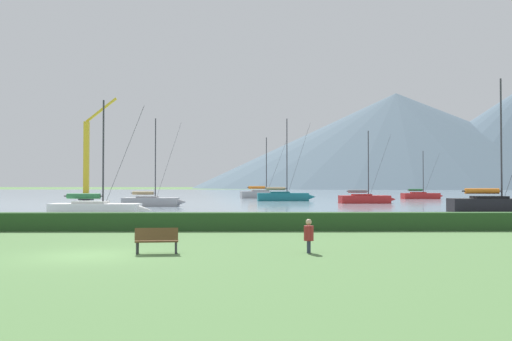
# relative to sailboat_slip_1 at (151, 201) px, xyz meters

# --- Properties ---
(ground_plane) EXTENTS (1000.00, 1000.00, 0.00)m
(ground_plane) POSITION_rel_sailboat_slip_1_xyz_m (5.35, -45.05, -0.62)
(ground_plane) COLOR #517A42
(harbor_water) EXTENTS (320.00, 246.00, 0.00)m
(harbor_water) POSITION_rel_sailboat_slip_1_xyz_m (5.35, 91.95, -0.61)
(harbor_water) COLOR #8499A8
(harbor_water) RESTS_ON ground_plane
(hedge_line) EXTENTS (80.00, 1.20, 0.98)m
(hedge_line) POSITION_rel_sailboat_slip_1_xyz_m (5.35, -34.05, -0.13)
(hedge_line) COLOR #284C23
(hedge_line) RESTS_ON ground_plane
(sailboat_slip_1) EXTENTS (7.35, 2.45, 10.09)m
(sailboat_slip_1) POSITION_rel_sailboat_slip_1_xyz_m (0.00, 0.00, 0.00)
(sailboat_slip_1) COLOR #9E9EA3
(sailboat_slip_1) RESTS_ON harbor_water
(sailboat_slip_2) EXTENTS (7.77, 2.86, 9.70)m
(sailboat_slip_2) POSITION_rel_sailboat_slip_1_xyz_m (26.69, 10.34, 0.02)
(sailboat_slip_2) COLOR red
(sailboat_slip_2) RESTS_ON harbor_water
(sailboat_slip_3) EXTENTS (9.20, 3.19, 12.16)m
(sailboat_slip_3) POSITION_rel_sailboat_slip_1_xyz_m (33.49, -14.09, 0.15)
(sailboat_slip_3) COLOR black
(sailboat_slip_3) RESTS_ON harbor_water
(sailboat_slip_4) EXTENTS (7.80, 2.60, 9.00)m
(sailboat_slip_4) POSITION_rel_sailboat_slip_1_xyz_m (-0.54, -21.52, 0.02)
(sailboat_slip_4) COLOR white
(sailboat_slip_4) RESTS_ON harbor_water
(sailboat_slip_7) EXTENTS (8.96, 2.94, 12.59)m
(sailboat_slip_7) POSITION_rel_sailboat_slip_1_xyz_m (16.49, 21.38, 0.14)
(sailboat_slip_7) COLOR #19707A
(sailboat_slip_7) RESTS_ON harbor_water
(sailboat_slip_9) EXTENTS (9.46, 3.86, 11.15)m
(sailboat_slip_9) POSITION_rel_sailboat_slip_1_xyz_m (13.91, 39.00, 0.15)
(sailboat_slip_9) COLOR #9E9EA3
(sailboat_slip_9) RESTS_ON harbor_water
(sailboat_slip_10) EXTENTS (7.51, 2.84, 8.35)m
(sailboat_slip_10) POSITION_rel_sailboat_slip_1_xyz_m (41.14, 33.11, -0.01)
(sailboat_slip_10) COLOR red
(sailboat_slip_10) RESTS_ON harbor_water
(park_bench_near_path) EXTENTS (1.59, 0.62, 0.95)m
(park_bench_near_path) POSITION_rel_sailboat_slip_1_xyz_m (7.70, -44.50, -0.09)
(park_bench_near_path) COLOR brown
(park_bench_near_path) RESTS_ON ground_plane
(person_seated_viewer) EXTENTS (0.36, 0.57, 1.25)m
(person_seated_viewer) POSITION_rel_sailboat_slip_1_xyz_m (13.26, -44.33, 0.07)
(person_seated_viewer) COLOR #2D3347
(person_seated_viewer) RESTS_ON ground_plane
(dock_crane) EXTENTS (5.93, 2.00, 16.79)m
(dock_crane) POSITION_rel_sailboat_slip_1_xyz_m (-15.24, 28.10, 4.98)
(dock_crane) COLOR #333338
(dock_crane) RESTS_ON ground_plane
(distant_hill_west_ridge) EXTENTS (282.45, 282.45, 65.76)m
(distant_hill_west_ridge) POSITION_rel_sailboat_slip_1_xyz_m (113.90, 325.84, 32.26)
(distant_hill_west_ridge) COLOR #4C6070
(distant_hill_west_ridge) RESTS_ON ground_plane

